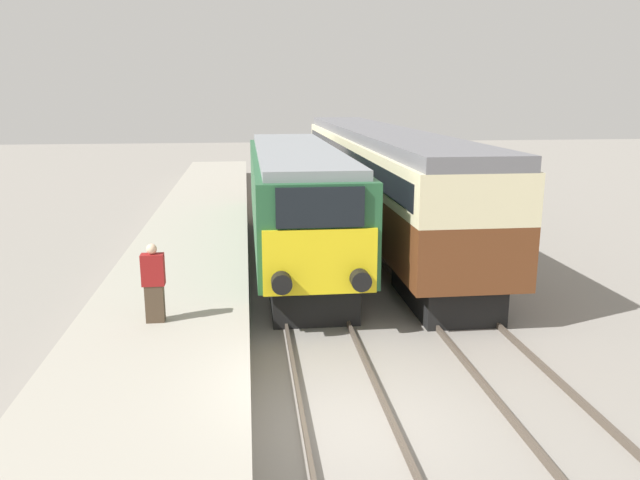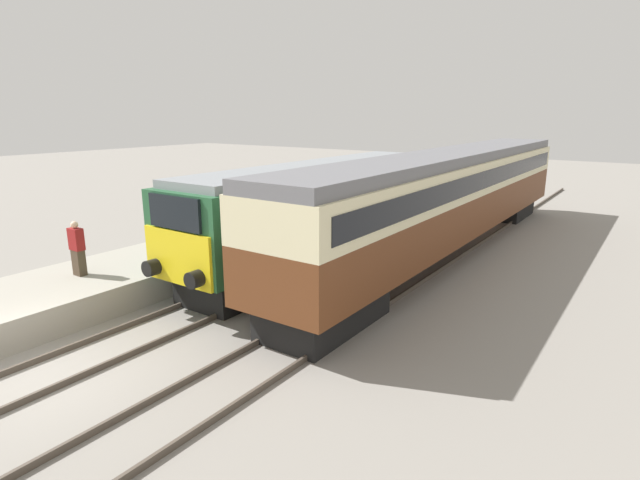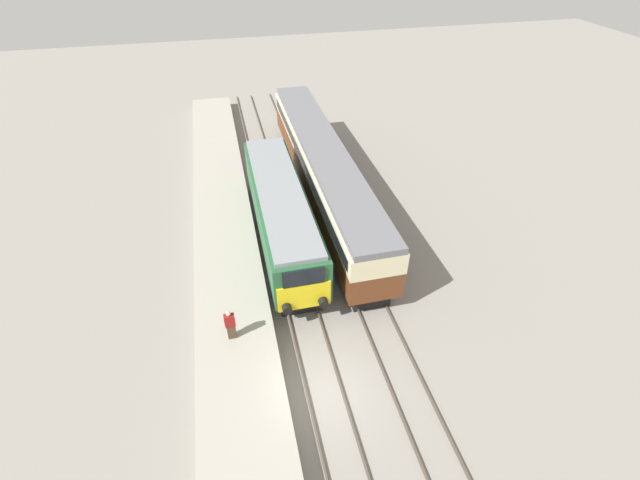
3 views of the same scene
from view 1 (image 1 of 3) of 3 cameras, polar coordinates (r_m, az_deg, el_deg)
The scene contains 7 objects.
ground_plane at distance 10.53m, azimuth 2.60°, elevation -16.76°, with size 120.00×120.00×0.00m, color gray.
platform_left at distance 17.76m, azimuth -12.23°, elevation -2.89°, with size 3.50×50.00×0.82m.
rails_near_track at distance 15.00m, azimuth -0.49°, elevation -6.99°, with size 1.51×60.00×0.14m.
rails_far_track at distance 15.71m, azimuth 12.01°, elevation -6.33°, with size 1.50×60.00×0.14m.
locomotive at distance 19.67m, azimuth -2.20°, elevation 3.82°, with size 2.70×13.40×3.64m.
passenger_carriage at distance 23.98m, azimuth 5.20°, elevation 6.46°, with size 2.75×21.64×3.98m.
person_on_platform at distance 12.73m, azimuth -14.96°, elevation -3.87°, with size 0.44×0.26×1.59m.
Camera 1 is at (-1.52, -8.98, 5.27)m, focal length 35.00 mm.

